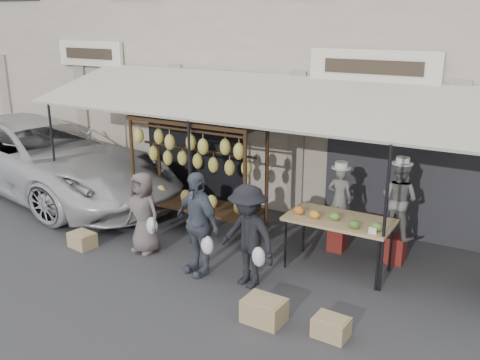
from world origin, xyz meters
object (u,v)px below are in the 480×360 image
Objects in this scene: customer_mid at (197,223)px; van at (37,138)px; crate_far at (82,240)px; banana_rack at (196,155)px; crate_near_a at (264,310)px; produce_table at (338,221)px; customer_right at (248,236)px; customer_left at (143,213)px; vendor_left at (340,198)px; vendor_right at (399,200)px; crate_near_b at (331,327)px.

customer_mid is 0.29× the size of van.
customer_mid is 2.50m from crate_far.
banana_rack is 5.01m from van.
crate_near_a is at bearing -7.18° from customer_mid.
produce_table is 2.27m from customer_mid.
customer_right is (0.91, 0.04, -0.04)m from customer_mid.
vendor_left is at bearing 37.28° from customer_left.
vendor_right is 3.12m from crate_near_a.
customer_left is 1.30m from customer_mid.
van reaches higher than vendor_left.
customer_right is at bearing 64.80° from vendor_right.
banana_rack is at bearing 80.71° from customer_left.
crate_near_b is (3.50, -2.01, -1.43)m from banana_rack.
vendor_right reaches higher than customer_left.
vendor_right reaches higher than customer_right.
crate_near_b is (2.55, -0.64, -0.72)m from customer_mid.
van is at bearing 175.35° from produce_table.
customer_right is (2.19, -0.16, 0.09)m from customer_left.
vendor_right is at bearing 10.20° from banana_rack.
banana_rack reaches higher than vendor_left.
customer_right is 3.37m from crate_far.
customer_left reaches higher than produce_table.
produce_table is 0.81m from vendor_left.
crate_far is at bearing -161.38° from produce_table.
crate_near_a is 0.09× the size of van.
banana_rack is at bearing 142.70° from customer_mid.
crate_near_b is (0.93, 0.12, -0.03)m from crate_near_a.
van is (-7.55, 2.61, 1.05)m from crate_near_a.
crate_near_b is (3.83, -0.83, -0.60)m from customer_left.
crate_near_b is 0.99× the size of crate_far.
crate_near_b is (1.64, -0.68, -0.68)m from customer_right.
crate_far is at bearing -109.40° from van.
crate_far is (-4.31, -1.45, -0.73)m from produce_table.
vendor_right is 0.89× the size of customer_left.
produce_table is 0.29× the size of van.
crate_near_a is 4.04m from crate_far.
customer_right reaches higher than crate_near_a.
crate_near_a is (2.57, -2.13, -1.40)m from banana_rack.
banana_rack is 1.78× the size of customer_left.
vendor_right is at bearing 63.92° from customer_right.
customer_right is 3.65× the size of crate_near_b.
crate_near_b is at bearing -71.28° from produce_table.
customer_mid reaches higher than produce_table.
produce_table is at bearing 101.06° from vendor_left.
customer_left is 2.19m from customer_right.
vendor_left is 1.02m from vendor_right.
produce_table is 4.60m from crate_far.
van reaches higher than customer_mid.
banana_rack is at bearing 4.47° from vendor_left.
banana_rack is at bearing 159.78° from customer_right.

